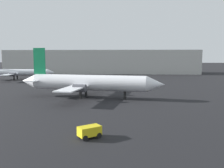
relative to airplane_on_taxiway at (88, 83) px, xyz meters
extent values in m
cylinder|color=white|center=(0.24, -0.04, 0.00)|extent=(24.25, 6.84, 3.24)
cone|color=white|center=(13.88, -2.12, 0.00)|extent=(4.02, 3.75, 3.24)
cone|color=white|center=(-13.41, 2.05, 0.00)|extent=(4.02, 3.75, 3.24)
cube|color=white|center=(-0.95, 0.15, -0.49)|extent=(6.59, 21.72, 0.20)
cube|color=white|center=(-11.23, 1.72, 0.32)|extent=(3.07, 7.30, 0.13)
cube|color=#147F4C|center=(-10.81, 1.65, 4.43)|extent=(2.70, 0.66, 5.63)
cylinder|color=#4C4C54|center=(0.38, 4.07, -0.65)|extent=(2.73, 1.88, 1.52)
cylinder|color=#4C4C54|center=(-0.85, -3.99, -0.65)|extent=(2.73, 1.88, 1.52)
cube|color=black|center=(7.84, -1.20, -2.41)|extent=(0.48, 0.48, 1.58)
cube|color=black|center=(-0.70, 1.81, -2.41)|extent=(0.48, 0.48, 1.58)
cube|color=black|center=(-1.20, -1.52, -2.41)|extent=(0.48, 0.48, 1.58)
cylinder|color=silver|center=(-31.68, 35.20, -0.43)|extent=(21.57, 3.43, 2.31)
cone|color=silver|center=(-19.68, 35.82, -0.43)|extent=(2.66, 2.44, 2.31)
cube|color=silver|center=(-32.75, 35.15, -0.78)|extent=(3.95, 20.21, 0.17)
cylinder|color=#4C4C54|center=(-32.31, 38.99, -0.90)|extent=(2.17, 1.37, 1.27)
cylinder|color=#4C4C54|center=(-31.91, 31.37, -0.90)|extent=(2.17, 1.37, 1.27)
cube|color=black|center=(-24.81, 35.56, -2.40)|extent=(0.37, 0.37, 1.61)
cube|color=black|center=(-32.82, 36.55, -2.40)|extent=(0.37, 0.37, 1.61)
cube|color=black|center=(-32.68, 33.74, -2.40)|extent=(0.37, 0.37, 1.61)
cube|color=gold|center=(4.62, -24.92, -2.41)|extent=(2.69, 2.50, 1.00)
cylinder|color=black|center=(4.92, -23.94, -2.91)|extent=(0.60, 0.53, 0.60)
cylinder|color=black|center=(5.64, -24.86, -2.91)|extent=(0.60, 0.53, 0.60)
cylinder|color=black|center=(3.60, -24.97, -2.91)|extent=(0.60, 0.53, 0.60)
cylinder|color=black|center=(4.31, -25.90, -2.91)|extent=(0.60, 0.53, 0.60)
cube|color=#B7B7B2|center=(-6.00, 74.04, 2.54)|extent=(95.09, 19.63, 11.48)
camera|label=1|loc=(8.95, -49.89, 5.60)|focal=38.97mm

